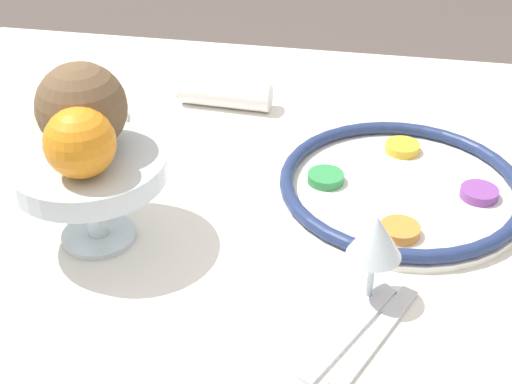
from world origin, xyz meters
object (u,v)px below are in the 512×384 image
napkin_roll (226,94)px  coconut (82,107)px  seder_plate (401,186)px  wine_glass (375,241)px  fruit_stand (89,174)px  orange_fruit (80,143)px  bread_plate (79,118)px

napkin_roll → coconut: bearing=76.4°
seder_plate → coconut: size_ratio=3.13×
wine_glass → fruit_stand: (0.37, -0.05, 0.02)m
seder_plate → coconut: (0.41, 0.16, 0.17)m
seder_plate → orange_fruit: 0.47m
wine_glass → napkin_roll: bearing=-58.7°
orange_fruit → coconut: bearing=-71.4°
seder_plate → wine_glass: (0.03, 0.23, 0.07)m
wine_glass → bread_plate: (0.52, -0.36, -0.08)m
seder_plate → wine_glass: size_ratio=2.95×
wine_glass → fruit_stand: size_ratio=0.60×
fruit_stand → coconut: (0.01, -0.02, 0.08)m
orange_fruit → bread_plate: (0.17, -0.35, -0.16)m
bread_plate → napkin_roll: napkin_roll is taller
fruit_stand → coconut: 0.09m
seder_plate → bread_plate: size_ratio=2.12×
fruit_stand → orange_fruit: 0.08m
coconut → bread_plate: bearing=-63.0°
fruit_stand → coconut: coconut is taller
orange_fruit → bread_plate: bearing=-64.4°
fruit_stand → bread_plate: bearing=-63.5°
fruit_stand → bread_plate: 0.36m
fruit_stand → orange_fruit: size_ratio=2.32×
wine_glass → coconut: (0.38, -0.08, 0.10)m
wine_glass → orange_fruit: bearing=-2.6°
fruit_stand → napkin_roll: fruit_stand is taller
seder_plate → orange_fruit: bearing=29.1°
bread_plate → napkin_roll: 0.26m
orange_fruit → napkin_roll: (-0.07, -0.45, -0.15)m
coconut → napkin_roll: size_ratio=0.69×
fruit_stand → seder_plate: bearing=-155.8°
seder_plate → bread_plate: bearing=-13.0°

